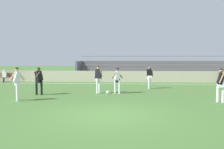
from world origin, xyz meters
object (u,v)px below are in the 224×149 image
object	(u,v)px
bleacher_stand	(158,70)
player_dark_trailing_run	(39,79)
player_white_dropping_back	(17,81)
player_dark_on_ball	(221,82)
soccer_ball	(108,92)
bench_near_wall_gap	(5,76)
spectator_seated	(4,75)
player_dark_overlapping	(98,77)
player_white_challenging	(117,78)
player_dark_deep_cover	(150,75)

from	to	relation	value
bleacher_stand	player_dark_trailing_run	world-z (taller)	bleacher_stand
player_white_dropping_back	player_dark_trailing_run	xyz separation A→B (m)	(0.33, 2.10, -0.05)
player_dark_on_ball	soccer_ball	bearing A→B (deg)	157.05
player_dark_on_ball	player_dark_trailing_run	world-z (taller)	player_dark_on_ball
bench_near_wall_gap	player_dark_on_ball	size ratio (longest dim) A/B	1.07
bleacher_stand	soccer_ball	xyz separation A→B (m)	(-4.41, -10.81, -0.98)
bleacher_stand	spectator_seated	world-z (taller)	bleacher_stand
player_white_dropping_back	player_dark_overlapping	bearing A→B (deg)	38.64
bleacher_stand	bench_near_wall_gap	distance (m)	15.22
bleacher_stand	player_dark_on_ball	distance (m)	13.32
player_white_challenging	player_white_dropping_back	world-z (taller)	player_white_dropping_back
player_dark_deep_cover	player_white_dropping_back	distance (m)	9.21
spectator_seated	player_white_dropping_back	distance (m)	11.52
bench_near_wall_gap	player_white_dropping_back	size ratio (longest dim) A/B	1.05
player_dark_trailing_run	soccer_ball	bearing A→B (deg)	7.45
player_dark_deep_cover	player_white_challenging	bearing A→B (deg)	-130.16
bench_near_wall_gap	player_white_challenging	world-z (taller)	player_white_challenging
player_dark_on_ball	player_dark_trailing_run	xyz separation A→B (m)	(-9.86, 1.90, -0.02)
soccer_ball	player_dark_deep_cover	bearing A→B (deg)	47.30
spectator_seated	player_dark_deep_cover	size ratio (longest dim) A/B	0.74
player_white_challenging	player_white_dropping_back	bearing A→B (deg)	-148.88
player_white_dropping_back	soccer_ball	xyz separation A→B (m)	(4.43, 2.63, -0.92)
spectator_seated	player_dark_deep_cover	bearing A→B (deg)	-17.50
player_dark_deep_cover	bench_near_wall_gap	bearing A→B (deg)	162.05
spectator_seated	player_dark_trailing_run	distance (m)	9.99
player_white_dropping_back	bleacher_stand	bearing A→B (deg)	56.67
soccer_ball	spectator_seated	bearing A→B (deg)	145.25
spectator_seated	player_white_dropping_back	world-z (taller)	player_white_dropping_back
bench_near_wall_gap	soccer_ball	xyz separation A→B (m)	(10.40, -7.33, -0.44)
player_white_challenging	player_dark_trailing_run	world-z (taller)	player_dark_trailing_run
player_white_challenging	player_white_dropping_back	size ratio (longest dim) A/B	0.94
spectator_seated	player_dark_overlapping	size ratio (longest dim) A/B	0.70
bench_near_wall_gap	soccer_ball	distance (m)	12.73
bleacher_stand	player_dark_deep_cover	xyz separation A→B (m)	(-1.59, -7.76, -0.12)
player_dark_on_ball	soccer_ball	world-z (taller)	player_dark_on_ball
player_dark_on_ball	player_white_dropping_back	distance (m)	10.19
player_dark_overlapping	player_dark_on_ball	size ratio (longest dim) A/B	1.02
bench_near_wall_gap	player_dark_deep_cover	distance (m)	13.90
bleacher_stand	player_white_dropping_back	size ratio (longest dim) A/B	9.85
player_dark_overlapping	player_white_dropping_back	size ratio (longest dim) A/B	1.00
spectator_seated	player_dark_on_ball	bearing A→B (deg)	-30.85
player_white_dropping_back	player_white_challenging	bearing A→B (deg)	31.12
bench_near_wall_gap	player_dark_deep_cover	xyz separation A→B (m)	(13.21, -4.28, 0.43)
bench_near_wall_gap	player_dark_trailing_run	distance (m)	10.09
player_dark_trailing_run	spectator_seated	bearing A→B (deg)	129.10
player_dark_overlapping	player_dark_trailing_run	xyz separation A→B (m)	(-3.47, -0.94, -0.05)
player_dark_on_ball	player_dark_deep_cover	size ratio (longest dim) A/B	1.02
player_white_dropping_back	soccer_ball	bearing A→B (deg)	30.71
spectator_seated	soccer_ball	xyz separation A→B (m)	(10.40, -7.21, -0.59)
bench_near_wall_gap	player_dark_on_ball	bearing A→B (deg)	-31.16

